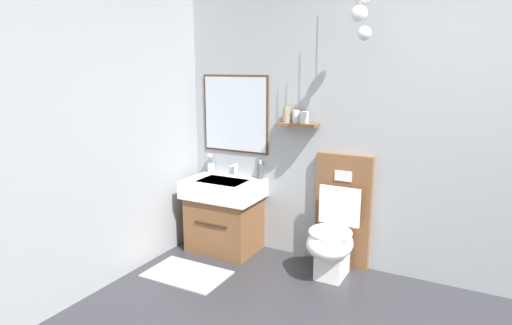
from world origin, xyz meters
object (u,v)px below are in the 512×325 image
at_px(toothbrush_cup, 211,167).
at_px(vanity_sink_left, 224,213).
at_px(toilet, 336,231).
at_px(soap_dispenser, 260,171).

bearing_deg(toothbrush_cup, vanity_sink_left, -34.41).
relative_size(toilet, soap_dispenser, 5.50).
distance_m(vanity_sink_left, soap_dispenser, 0.53).
bearing_deg(toilet, vanity_sink_left, -178.75).
bearing_deg(vanity_sink_left, soap_dispenser, 34.88).
distance_m(toilet, soap_dispenser, 0.91).
xyz_separation_m(vanity_sink_left, toilet, (1.09, 0.02, 0.01)).
height_order(toilet, toothbrush_cup, toilet).
relative_size(toilet, toothbrush_cup, 5.10).
height_order(toothbrush_cup, soap_dispenser, toothbrush_cup).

